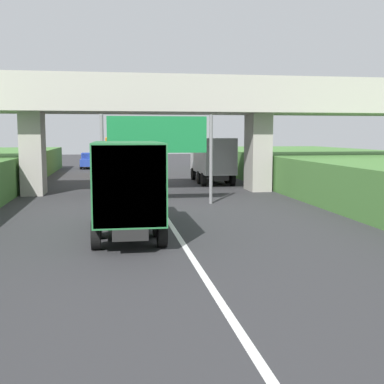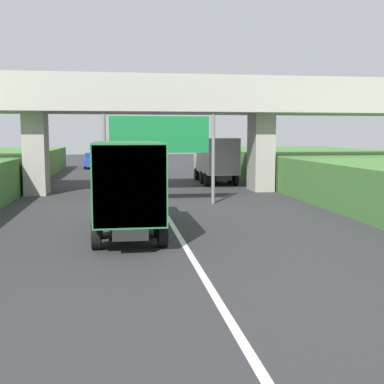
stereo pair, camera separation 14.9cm
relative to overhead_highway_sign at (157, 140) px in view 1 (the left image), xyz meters
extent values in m
cube|color=white|center=(0.00, -1.87, -3.43)|extent=(0.20, 100.78, 0.01)
cube|color=#ADA89E|center=(0.00, 5.73, 2.16)|extent=(40.00, 4.80, 1.10)
cube|color=#ADA89E|center=(0.00, 3.51, 3.26)|extent=(40.00, 0.36, 1.10)
cube|color=#ADA89E|center=(0.00, 7.95, 3.26)|extent=(40.00, 0.36, 1.10)
cube|color=#9F9A91|center=(-7.16, 5.73, -0.91)|extent=(1.30, 2.20, 5.04)
cube|color=#9F9A91|center=(7.16, 5.73, -0.91)|extent=(1.30, 2.20, 5.04)
cylinder|color=slate|center=(-2.85, 0.00, -1.06)|extent=(0.18, 0.18, 4.74)
cylinder|color=slate|center=(2.85, 0.00, -1.06)|extent=(0.18, 0.18, 4.74)
cube|color=#167238|center=(0.00, 0.00, 0.26)|extent=(5.20, 0.12, 1.90)
cube|color=white|center=(0.00, -0.01, 0.26)|extent=(4.89, 0.01, 1.67)
cube|color=black|center=(5.17, 11.40, -2.77)|extent=(1.10, 7.30, 0.36)
cube|color=#B2B5B7|center=(5.17, 14.00, -1.54)|extent=(2.10, 2.10, 2.10)
cube|color=#2D3842|center=(5.17, 15.02, -1.24)|extent=(1.89, 0.06, 0.90)
cube|color=#B2B5B7|center=(5.17, 10.35, -1.29)|extent=(2.30, 5.20, 2.60)
cube|color=gray|center=(5.17, 7.77, -1.29)|extent=(2.21, 0.04, 2.50)
cylinder|color=black|center=(4.20, 14.00, -2.95)|extent=(0.30, 0.96, 0.96)
cylinder|color=black|center=(6.14, 14.00, -2.95)|extent=(0.30, 0.96, 0.96)
cylinder|color=black|center=(4.10, 8.92, -2.95)|extent=(0.30, 0.96, 0.96)
cylinder|color=black|center=(6.24, 8.92, -2.95)|extent=(0.30, 0.96, 0.96)
cylinder|color=black|center=(4.10, 10.61, -2.95)|extent=(0.30, 0.96, 0.96)
cylinder|color=black|center=(6.24, 10.61, -2.95)|extent=(0.30, 0.96, 0.96)
cube|color=black|center=(-1.82, -7.32, -2.77)|extent=(1.10, 7.30, 0.36)
cube|color=#236B38|center=(-1.82, -4.72, -1.54)|extent=(2.10, 2.10, 2.10)
cube|color=#2D3842|center=(-1.82, -3.70, -1.24)|extent=(1.89, 0.06, 0.90)
cube|color=#236B38|center=(-1.82, -8.37, -1.29)|extent=(2.30, 5.20, 2.60)
cube|color=#1A502A|center=(-1.82, -10.95, -1.29)|extent=(2.21, 0.04, 2.50)
cylinder|color=black|center=(-2.79, -4.72, -2.95)|extent=(0.30, 0.96, 0.96)
cylinder|color=black|center=(-0.85, -4.72, -2.95)|extent=(0.30, 0.96, 0.96)
cylinder|color=black|center=(-2.89, -9.80, -2.95)|extent=(0.30, 0.96, 0.96)
cylinder|color=black|center=(-0.75, -9.80, -2.95)|extent=(0.30, 0.96, 0.96)
cylinder|color=black|center=(-2.89, -8.11, -2.95)|extent=(0.30, 0.96, 0.96)
cylinder|color=black|center=(-0.75, -8.11, -2.95)|extent=(0.30, 0.96, 0.96)
cube|color=black|center=(-1.78, 20.05, -2.77)|extent=(1.10, 7.30, 0.36)
cube|color=orange|center=(-1.78, 22.65, -1.54)|extent=(2.10, 2.10, 2.10)
cube|color=#2D3842|center=(-1.78, 23.67, -1.24)|extent=(1.89, 0.06, 0.90)
cube|color=orange|center=(-1.78, 19.00, -1.29)|extent=(2.30, 5.20, 2.60)
cube|color=#AC5B13|center=(-1.78, 16.42, -1.29)|extent=(2.21, 0.04, 2.50)
cylinder|color=black|center=(-2.75, 22.65, -2.95)|extent=(0.30, 0.96, 0.96)
cylinder|color=black|center=(-0.81, 22.65, -2.95)|extent=(0.30, 0.96, 0.96)
cylinder|color=black|center=(-2.85, 17.57, -2.95)|extent=(0.30, 0.96, 0.96)
cylinder|color=black|center=(-0.71, 17.57, -2.95)|extent=(0.30, 0.96, 0.96)
cylinder|color=black|center=(-2.85, 19.26, -2.95)|extent=(0.30, 0.96, 0.96)
cylinder|color=black|center=(-0.71, 19.26, -2.95)|extent=(0.30, 0.96, 0.96)
cube|color=#233D9E|center=(-4.89, 29.09, -2.73)|extent=(1.76, 4.10, 0.76)
cube|color=#233D9E|center=(-4.89, 28.94, -2.03)|extent=(1.56, 1.90, 0.64)
cube|color=#2D3842|center=(-4.89, 28.02, -2.03)|extent=(1.44, 0.06, 0.54)
cylinder|color=black|center=(-5.71, 30.36, -3.11)|extent=(0.22, 0.64, 0.64)
cylinder|color=black|center=(-4.07, 30.36, -3.11)|extent=(0.22, 0.64, 0.64)
cylinder|color=black|center=(-5.71, 27.82, -3.11)|extent=(0.22, 0.64, 0.64)
cylinder|color=black|center=(-4.07, 27.82, -3.11)|extent=(0.22, 0.64, 0.64)
camera|label=1|loc=(-2.30, -25.65, 0.27)|focal=45.92mm
camera|label=2|loc=(-2.15, -25.68, 0.27)|focal=45.92mm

